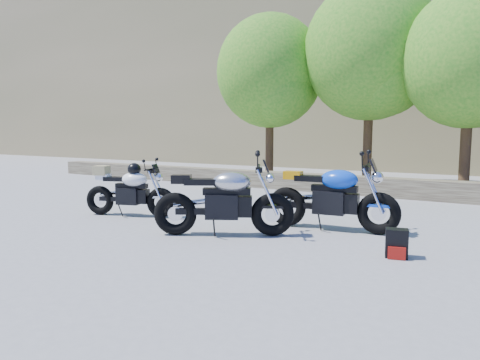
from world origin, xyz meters
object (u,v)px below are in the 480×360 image
object	(u,v)px
blue_bike	(332,198)
backpack	(397,244)
silver_bike	(224,202)
white_bike	(129,190)

from	to	relation	value
blue_bike	backpack	xyz separation A→B (m)	(1.32, -1.11, -0.37)
silver_bike	white_bike	size ratio (longest dim) A/B	1.10
white_bike	blue_bike	world-z (taller)	blue_bike
silver_bike	backpack	bearing A→B (deg)	-25.66
blue_bike	white_bike	bearing A→B (deg)	-173.22
white_bike	silver_bike	bearing A→B (deg)	-26.62
white_bike	backpack	size ratio (longest dim) A/B	4.86
blue_bike	backpack	size ratio (longest dim) A/B	5.92
backpack	white_bike	bearing A→B (deg)	163.67
silver_bike	white_bike	bearing A→B (deg)	142.42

